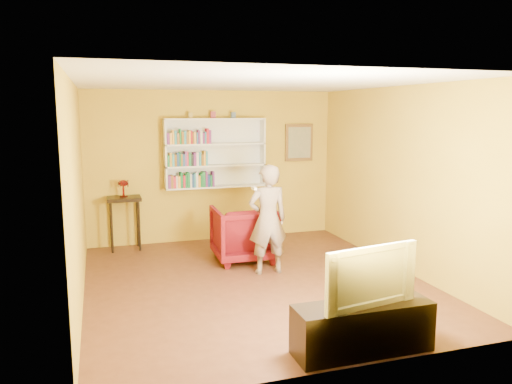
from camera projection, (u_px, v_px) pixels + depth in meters
The scene contains 16 objects.
room_shell at pixel (255, 210), 6.73m from camera, with size 5.30×5.80×2.88m.
bookshelf at pixel (215, 153), 8.91m from camera, with size 1.80×0.29×1.23m.
books_row_lower at pixel (192, 180), 8.75m from camera, with size 0.81×0.19×0.27m.
books_row_middle at pixel (188, 159), 8.67m from camera, with size 0.70×0.19×0.26m.
books_row_upper at pixel (189, 138), 8.62m from camera, with size 0.77×0.19×0.26m.
ornament_left at pixel (190, 115), 8.62m from camera, with size 0.07×0.07×0.10m, color olive.
ornament_centre at pixel (213, 115), 8.73m from camera, with size 0.09×0.09×0.12m, color maroon.
ornament_right at pixel (233, 115), 8.84m from camera, with size 0.08×0.08×0.11m, color #42526E.
framed_painting at pixel (299, 143), 9.42m from camera, with size 0.55×0.05×0.70m.
console_table at pixel (124, 206), 8.41m from camera, with size 0.56×0.42×0.91m.
ruby_lustre at pixel (123, 185), 8.35m from camera, with size 0.18×0.18×0.29m.
armchair at pixel (244, 233), 7.85m from camera, with size 0.92×0.95×0.86m, color #4A050F.
person at pixel (268, 220), 7.17m from camera, with size 0.58×0.38×1.59m, color #786558.
game_remote at pixel (254, 188), 6.68m from camera, with size 0.04×0.15×0.04m, color white.
tv_cabinet at pixel (363, 328), 4.86m from camera, with size 1.38×0.41×0.49m, color black.
television at pixel (365, 274), 4.77m from camera, with size 1.04×0.14×0.60m, color black.
Camera 1 is at (-1.99, -6.30, 2.33)m, focal length 35.00 mm.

